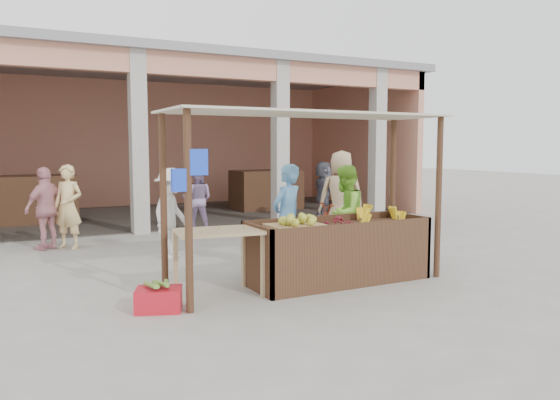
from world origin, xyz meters
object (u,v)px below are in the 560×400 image
vendor_blue (287,214)px  side_table (219,241)px  motorcycle (304,227)px  vendor_green (345,212)px  red_crate (159,300)px  fruit_stall (338,254)px

vendor_blue → side_table: bearing=6.7°
vendor_blue → motorcycle: bearing=-154.2°
side_table → vendor_green: vendor_green is taller
side_table → vendor_green: bearing=28.3°
side_table → vendor_green: (2.61, 0.98, 0.13)m
red_crate → vendor_green: vendor_green is taller
fruit_stall → red_crate: bearing=-175.2°
red_crate → vendor_blue: bearing=47.6°
red_crate → vendor_green: 3.76m
fruit_stall → red_crate: (-2.66, -0.22, -0.26)m
fruit_stall → side_table: size_ratio=2.25×
fruit_stall → vendor_green: vendor_green is taller
red_crate → vendor_blue: vendor_blue is taller
side_table → motorcycle: size_ratio=0.66×
red_crate → motorcycle: size_ratio=0.30×
red_crate → motorcycle: 4.04m
vendor_green → side_table: bearing=-11.1°
fruit_stall → side_table: side_table is taller
motorcycle → red_crate: bearing=132.4°
side_table → red_crate: side_table is taller
vendor_blue → vendor_green: 1.15m
red_crate → vendor_green: bearing=41.1°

